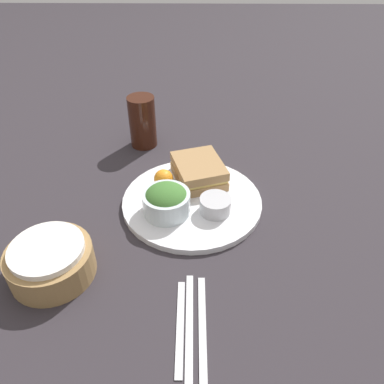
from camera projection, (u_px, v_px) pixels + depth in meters
The scene contains 11 objects.
ground_plane at pixel (192, 204), 0.85m from camera, with size 4.00×4.00×0.00m, color #2D282D.
plate at pixel (192, 201), 0.84m from camera, with size 0.31×0.31×0.01m, color silver.
sandwich at pixel (199, 171), 0.88m from camera, with size 0.15×0.14×0.05m.
salad_bowl at pixel (166, 201), 0.79m from camera, with size 0.10×0.10×0.07m.
dressing_cup at pixel (215, 205), 0.80m from camera, with size 0.07×0.07×0.03m, color #B7B7BC.
orange_wedge at pixel (164, 179), 0.86m from camera, with size 0.04×0.04×0.04m, color orange.
drink_glass at pixel (142, 122), 1.01m from camera, with size 0.07×0.07×0.14m, color #38190F.
bread_basket at pixel (50, 261), 0.67m from camera, with size 0.15×0.15×0.07m.
fork at pixel (202, 326), 0.60m from camera, with size 0.19×0.01×0.01m, color silver.
knife at pixel (191, 326), 0.60m from camera, with size 0.20×0.01×0.01m, color silver.
spoon at pixel (180, 326), 0.60m from camera, with size 0.17×0.01×0.01m, color silver.
Camera 1 is at (-0.65, -0.01, 0.55)m, focal length 35.00 mm.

